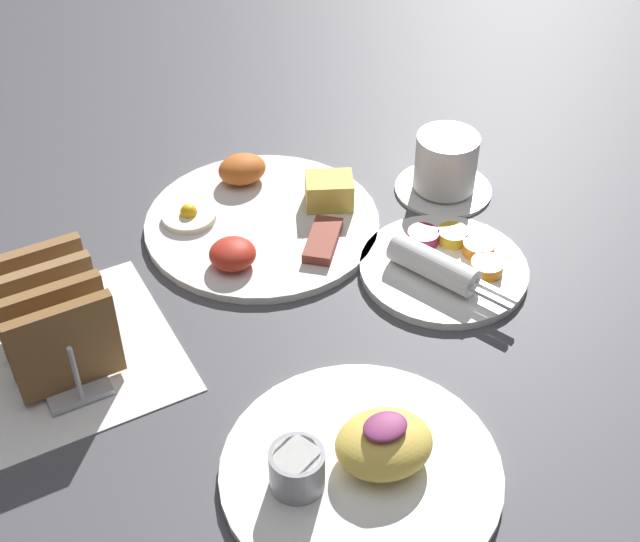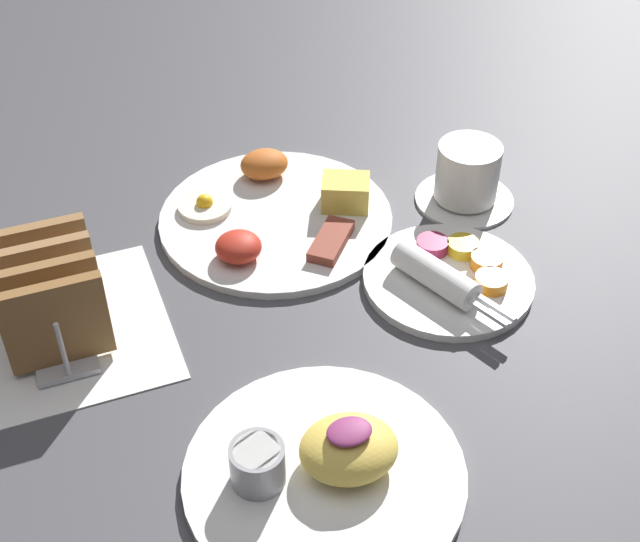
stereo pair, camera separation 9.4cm
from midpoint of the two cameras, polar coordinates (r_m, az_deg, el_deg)
ground_plane at (r=0.91m, az=1.21°, el=-4.34°), size 3.00×3.00×0.00m
napkin_flat at (r=0.94m, az=-13.61°, el=-3.96°), size 0.22×0.22×0.00m
plate_breakfast at (r=1.05m, az=-0.23°, el=3.62°), size 0.28×0.28×0.05m
plate_condiments at (r=0.98m, az=10.96°, el=-0.42°), size 0.19×0.20×0.04m
plate_foreground at (r=0.79m, az=3.77°, el=-12.52°), size 0.25×0.25×0.06m
toast_rack at (r=0.91m, az=-14.10°, el=-1.70°), size 0.10×0.15×0.10m
coffee_cup at (r=1.10m, az=11.86°, el=5.85°), size 0.12×0.12×0.08m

